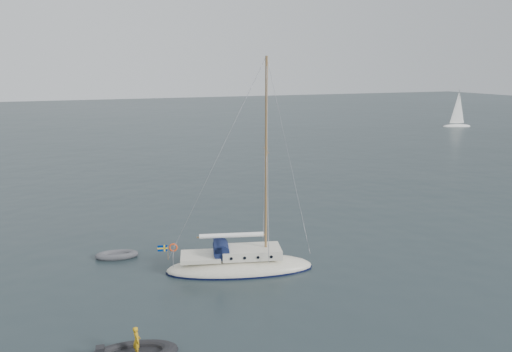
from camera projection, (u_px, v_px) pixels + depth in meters
name	position (u px, v px, depth m)	size (l,w,h in m)	color
ground	(265.00, 252.00, 30.68)	(300.00, 300.00, 0.00)	black
sailboat	(240.00, 255.00, 27.80)	(8.63, 2.59, 12.28)	white
dinghy	(117.00, 255.00, 29.83)	(2.52, 1.14, 0.36)	#545459
distant_yacht_b	(458.00, 110.00, 92.80)	(5.49, 2.93, 7.27)	white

